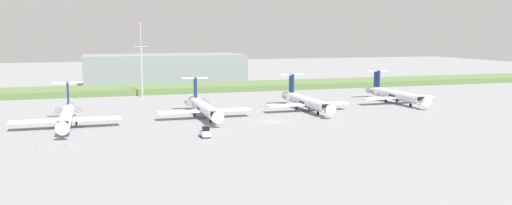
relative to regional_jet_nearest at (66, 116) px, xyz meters
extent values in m
plane|color=gray|center=(45.13, 23.02, -2.54)|extent=(500.00, 500.00, 0.00)
cube|color=#597542|center=(45.13, 63.56, -1.51)|extent=(320.00, 20.00, 2.05)
cylinder|color=silver|center=(0.00, -0.59, -0.09)|extent=(2.70, 24.00, 2.70)
cone|color=silver|center=(0.00, -14.09, -0.09)|extent=(2.70, 3.00, 2.70)
cone|color=silver|center=(0.00, 13.41, -0.09)|extent=(2.30, 4.00, 2.29)
cube|color=black|center=(0.00, -12.19, 0.39)|extent=(2.03, 1.80, 0.90)
cylinder|color=navy|center=(0.00, -0.59, -0.24)|extent=(2.76, 3.60, 2.76)
cube|color=silver|center=(-5.91, -1.59, -0.69)|extent=(11.00, 3.20, 0.36)
cube|color=silver|center=(5.91, -1.59, -0.69)|extent=(11.00, 3.20, 0.36)
cube|color=navy|center=(0.00, 10.41, 3.86)|extent=(0.36, 3.20, 5.20)
cube|color=silver|center=(0.00, 10.71, 6.26)|extent=(6.80, 1.80, 0.24)
cylinder|color=gray|center=(-2.25, 8.61, 0.11)|extent=(1.50, 3.40, 1.50)
cylinder|color=gray|center=(2.25, 8.61, 0.11)|extent=(1.50, 3.40, 1.50)
cylinder|color=gray|center=(0.00, -8.03, -1.54)|extent=(0.20, 0.20, 0.65)
cylinder|color=black|center=(0.00, -8.03, -2.09)|extent=(0.30, 0.90, 0.90)
cylinder|color=black|center=(-1.90, 1.81, -2.09)|extent=(0.35, 0.90, 0.90)
cylinder|color=black|center=(1.90, 1.81, -2.09)|extent=(0.35, 0.90, 0.90)
cylinder|color=silver|center=(31.36, 3.26, -0.09)|extent=(2.70, 24.00, 2.70)
cone|color=silver|center=(31.36, -10.24, -0.09)|extent=(2.70, 3.00, 2.70)
cone|color=silver|center=(31.36, 17.26, -0.09)|extent=(2.30, 4.00, 2.29)
cube|color=black|center=(31.36, -8.34, 0.39)|extent=(2.02, 1.80, 0.90)
cylinder|color=navy|center=(31.36, 3.26, -0.24)|extent=(2.76, 3.60, 2.76)
cube|color=silver|center=(25.46, 2.26, -0.69)|extent=(11.00, 3.20, 0.36)
cube|color=silver|center=(37.27, 2.26, -0.69)|extent=(11.00, 3.20, 0.36)
cube|color=navy|center=(31.36, 14.26, 3.86)|extent=(0.36, 3.20, 5.20)
cube|color=silver|center=(31.36, 14.56, 6.26)|extent=(6.80, 1.80, 0.24)
cylinder|color=gray|center=(29.11, 12.46, 0.11)|extent=(1.50, 3.40, 1.50)
cylinder|color=gray|center=(33.61, 12.46, 0.11)|extent=(1.50, 3.40, 1.50)
cylinder|color=gray|center=(31.36, -4.18, -1.54)|extent=(0.20, 0.20, 0.65)
cylinder|color=black|center=(31.36, -4.18, -2.09)|extent=(0.30, 0.90, 0.90)
cylinder|color=black|center=(29.46, 5.66, -2.09)|extent=(0.35, 0.90, 0.90)
cylinder|color=black|center=(33.26, 5.66, -2.09)|extent=(0.35, 0.90, 0.90)
cylinder|color=silver|center=(59.72, 6.51, -0.09)|extent=(2.70, 24.00, 2.70)
cone|color=silver|center=(59.72, -6.99, -0.09)|extent=(2.70, 3.00, 2.70)
cone|color=silver|center=(59.72, 20.51, -0.09)|extent=(2.29, 4.00, 2.29)
cube|color=black|center=(59.72, -5.09, 0.39)|extent=(2.03, 1.80, 0.90)
cylinder|color=navy|center=(59.72, 6.51, -0.24)|extent=(2.76, 3.60, 2.76)
cube|color=silver|center=(53.82, 5.51, -0.69)|extent=(11.00, 3.20, 0.36)
cube|color=silver|center=(65.63, 5.51, -0.69)|extent=(11.00, 3.20, 0.36)
cube|color=navy|center=(59.72, 17.51, 3.86)|extent=(0.36, 3.20, 5.20)
cube|color=silver|center=(59.72, 17.81, 6.26)|extent=(6.80, 1.80, 0.24)
cylinder|color=gray|center=(57.47, 15.71, 0.11)|extent=(1.50, 3.40, 1.50)
cylinder|color=gray|center=(61.97, 15.71, 0.11)|extent=(1.50, 3.40, 1.50)
cylinder|color=gray|center=(59.72, -0.93, -1.54)|extent=(0.20, 0.20, 0.65)
cylinder|color=black|center=(59.72, -0.93, -2.09)|extent=(0.30, 0.90, 0.90)
cylinder|color=black|center=(57.82, 8.91, -2.09)|extent=(0.35, 0.90, 0.90)
cylinder|color=black|center=(61.62, 8.91, -2.09)|extent=(0.35, 0.90, 0.90)
cylinder|color=silver|center=(90.55, 12.10, -0.09)|extent=(2.70, 24.00, 2.70)
cone|color=silver|center=(90.55, -1.40, -0.09)|extent=(2.70, 3.00, 2.70)
cone|color=silver|center=(90.55, 26.10, -0.09)|extent=(2.30, 4.00, 2.29)
cube|color=black|center=(90.55, 0.50, 0.39)|extent=(2.03, 1.80, 0.90)
cylinder|color=navy|center=(90.55, 12.10, -0.24)|extent=(2.76, 3.60, 2.76)
cube|color=silver|center=(84.64, 11.10, -0.69)|extent=(11.00, 3.20, 0.36)
cube|color=silver|center=(96.45, 11.10, -0.69)|extent=(11.00, 3.20, 0.36)
cube|color=navy|center=(90.55, 23.10, 3.86)|extent=(0.36, 3.20, 5.20)
cube|color=silver|center=(90.55, 23.40, 6.26)|extent=(6.80, 1.80, 0.24)
cylinder|color=gray|center=(88.30, 21.30, 0.11)|extent=(1.50, 3.40, 1.50)
cylinder|color=gray|center=(92.80, 21.30, 0.11)|extent=(1.50, 3.40, 1.50)
cylinder|color=gray|center=(90.55, 4.66, -1.54)|extent=(0.20, 0.20, 0.65)
cylinder|color=black|center=(90.55, 4.66, -2.09)|extent=(0.30, 0.90, 0.90)
cylinder|color=black|center=(88.65, 14.50, -2.09)|extent=(0.35, 0.90, 0.90)
cylinder|color=black|center=(92.45, 14.50, -2.09)|extent=(0.35, 0.90, 0.90)
cylinder|color=#B2B2B7|center=(20.60, 49.66, 5.40)|extent=(0.50, 0.50, 15.86)
cylinder|color=#B2B2B7|center=(20.60, 49.66, 17.60)|extent=(0.28, 0.28, 8.54)
cube|color=#B2B2B7|center=(20.60, 49.66, 13.73)|extent=(4.40, 0.20, 0.20)
sphere|color=red|center=(20.60, 49.66, 22.12)|extent=(0.50, 0.50, 0.50)
cube|color=gray|center=(32.60, 85.57, 3.55)|extent=(61.19, 25.15, 12.17)
cube|color=silver|center=(26.76, -20.16, -1.69)|extent=(1.70, 3.20, 1.10)
cube|color=black|center=(26.76, -20.72, -0.69)|extent=(1.36, 1.10, 0.90)
cylinder|color=black|center=(26.01, -21.12, -2.24)|extent=(0.22, 0.60, 0.60)
cylinder|color=black|center=(27.51, -21.12, -2.24)|extent=(0.22, 0.60, 0.60)
cylinder|color=black|center=(26.01, -19.20, -2.24)|extent=(0.22, 0.60, 0.60)
cylinder|color=black|center=(27.51, -19.20, -2.24)|extent=(0.22, 0.60, 0.60)
cone|color=orange|center=(-4.33, -20.44, -2.26)|extent=(0.44, 0.44, 0.55)
cone|color=orange|center=(-0.52, -20.43, -2.26)|extent=(0.44, 0.44, 0.55)
cone|color=orange|center=(0.79, -21.00, -2.26)|extent=(0.44, 0.44, 0.55)
camera|label=1|loc=(6.56, -118.72, 17.94)|focal=36.09mm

